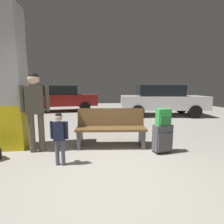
{
  "coord_description": "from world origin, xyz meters",
  "views": [
    {
      "loc": [
        -0.28,
        -2.29,
        1.36
      ],
      "look_at": [
        0.14,
        1.3,
        0.85
      ],
      "focal_mm": 26.8,
      "sensor_mm": 36.0,
      "label": 1
    }
  ],
  "objects": [
    {
      "name": "adult",
      "position": [
        -1.48,
        1.37,
        1.04
      ],
      "size": [
        0.57,
        0.27,
        1.69
      ],
      "color": "brown",
      "rests_on": "ground_plane"
    },
    {
      "name": "structural_pillar",
      "position": [
        -2.08,
        1.7,
        1.55
      ],
      "size": [
        0.57,
        0.57,
        3.13
      ],
      "color": "yellow",
      "rests_on": "ground_plane"
    },
    {
      "name": "suitcase",
      "position": [
        1.18,
        0.98,
        0.32
      ],
      "size": [
        0.41,
        0.3,
        0.6
      ],
      "color": "#4C4C51",
      "rests_on": "ground_plane"
    },
    {
      "name": "backpack_bright",
      "position": [
        1.18,
        0.98,
        0.77
      ],
      "size": [
        0.3,
        0.22,
        0.34
      ],
      "color": "green",
      "rests_on": "suitcase"
    },
    {
      "name": "parked_car_far",
      "position": [
        -2.16,
        8.01,
        0.81
      ],
      "size": [
        4.29,
        2.24,
        1.51
      ],
      "color": "maroon",
      "rests_on": "ground_plane"
    },
    {
      "name": "child",
      "position": [
        -0.87,
        0.64,
        0.58
      ],
      "size": [
        0.32,
        0.21,
        0.95
      ],
      "color": "#4C5160",
      "rests_on": "ground_plane"
    },
    {
      "name": "ground_plane",
      "position": [
        0.0,
        4.0,
        -0.05
      ],
      "size": [
        18.0,
        18.0,
        0.1
      ],
      "primitive_type": "cube",
      "color": "gray"
    },
    {
      "name": "parked_car_near",
      "position": [
        3.14,
        5.77,
        0.81
      ],
      "size": [
        4.3,
        2.25,
        1.51
      ],
      "color": "silver",
      "rests_on": "ground_plane"
    },
    {
      "name": "bench",
      "position": [
        0.14,
        1.52,
        0.44
      ],
      "size": [
        1.64,
        0.66,
        0.89
      ],
      "color": "brown",
      "rests_on": "ground_plane"
    }
  ]
}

